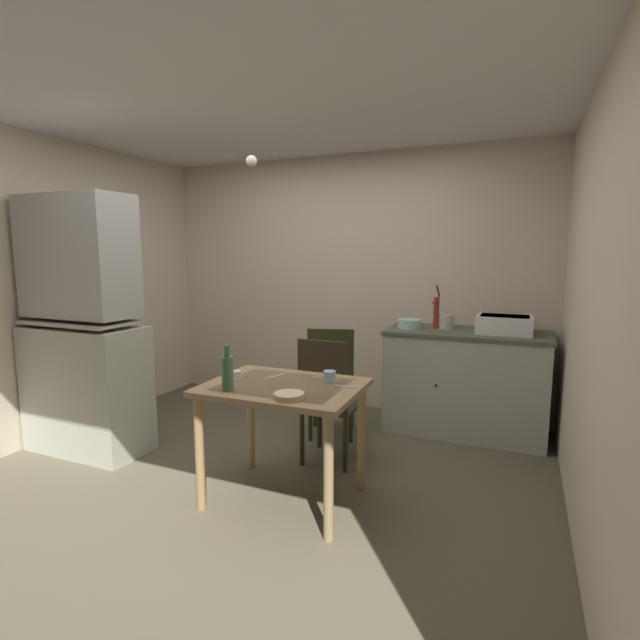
# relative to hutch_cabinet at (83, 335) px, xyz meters

# --- Properties ---
(ground_plane) EXTENTS (4.97, 4.97, 0.00)m
(ground_plane) POSITION_rel_hutch_cabinet_xyz_m (1.48, 0.14, -0.94)
(ground_plane) COLOR brown
(wall_back) EXTENTS (4.07, 0.10, 2.53)m
(wall_back) POSITION_rel_hutch_cabinet_xyz_m (1.48, 1.95, 0.33)
(wall_back) COLOR beige
(wall_back) RESTS_ON ground
(wall_left) EXTENTS (0.10, 3.62, 2.53)m
(wall_left) POSITION_rel_hutch_cabinet_xyz_m (-0.55, 0.14, 0.33)
(wall_left) COLOR beige
(wall_left) RESTS_ON ground
(wall_right) EXTENTS (0.10, 3.62, 2.53)m
(wall_right) POSITION_rel_hutch_cabinet_xyz_m (3.52, 0.14, 0.33)
(wall_right) COLOR beige
(wall_right) RESTS_ON ground
(ceiling_slab) EXTENTS (4.07, 3.62, 0.10)m
(ceiling_slab) POSITION_rel_hutch_cabinet_xyz_m (1.48, 0.14, 1.64)
(ceiling_slab) COLOR silver
(hutch_cabinet) EXTENTS (0.97, 0.47, 2.01)m
(hutch_cabinet) POSITION_rel_hutch_cabinet_xyz_m (0.00, 0.00, 0.00)
(hutch_cabinet) COLOR #B0B3A0
(hutch_cabinet) RESTS_ON ground
(counter_cabinet) EXTENTS (1.36, 0.64, 0.91)m
(counter_cabinet) POSITION_rel_hutch_cabinet_xyz_m (2.72, 1.58, -0.49)
(counter_cabinet) COLOR #B0B3A0
(counter_cabinet) RESTS_ON ground
(sink_basin) EXTENTS (0.44, 0.34, 0.15)m
(sink_basin) POSITION_rel_hutch_cabinet_xyz_m (3.02, 1.58, 0.04)
(sink_basin) COLOR white
(sink_basin) RESTS_ON counter_cabinet
(hand_pump) EXTENTS (0.05, 0.27, 0.39)m
(hand_pump) POSITION_rel_hutch_cabinet_xyz_m (2.45, 1.63, 0.13)
(hand_pump) COLOR maroon
(hand_pump) RESTS_ON counter_cabinet
(mixing_bowl_counter) EXTENTS (0.21, 0.21, 0.08)m
(mixing_bowl_counter) POSITION_rel_hutch_cabinet_xyz_m (2.23, 1.53, 0.01)
(mixing_bowl_counter) COLOR #ADD1C1
(mixing_bowl_counter) RESTS_ON counter_cabinet
(stoneware_crock) EXTENTS (0.13, 0.13, 0.13)m
(stoneware_crock) POSITION_rel_hutch_cabinet_xyz_m (2.54, 1.64, 0.03)
(stoneware_crock) COLOR beige
(stoneware_crock) RESTS_ON counter_cabinet
(dining_table) EXTENTS (0.98, 0.75, 0.76)m
(dining_table) POSITION_rel_hutch_cabinet_xyz_m (1.80, -0.07, -0.29)
(dining_table) COLOR #A28156
(dining_table) RESTS_ON ground
(chair_far_side) EXTENTS (0.41, 0.41, 0.96)m
(chair_far_side) POSITION_rel_hutch_cabinet_xyz_m (1.86, 0.52, -0.44)
(chair_far_side) COLOR #2D271A
(chair_far_side) RESTS_ON ground
(chair_by_counter) EXTENTS (0.50, 0.50, 0.96)m
(chair_by_counter) POSITION_rel_hutch_cabinet_xyz_m (1.70, 0.99, -0.44)
(chair_by_counter) COLOR #2C2F19
(chair_by_counter) RESTS_ON ground
(serving_bowl_wide) EXTENTS (0.17, 0.17, 0.03)m
(serving_bowl_wide) POSITION_rel_hutch_cabinet_xyz_m (1.96, -0.31, -0.16)
(serving_bowl_wide) COLOR beige
(serving_bowl_wide) RESTS_ON dining_table
(teacup_mint) EXTENTS (0.07, 0.07, 0.06)m
(teacup_mint) POSITION_rel_hutch_cabinet_xyz_m (1.47, -0.10, -0.15)
(teacup_mint) COLOR white
(teacup_mint) RESTS_ON dining_table
(teacup_cream) EXTENTS (0.08, 0.08, 0.07)m
(teacup_cream) POSITION_rel_hutch_cabinet_xyz_m (2.05, 0.08, -0.14)
(teacup_cream) COLOR #9EB2C6
(teacup_cream) RESTS_ON dining_table
(glass_bottle) EXTENTS (0.07, 0.07, 0.27)m
(glass_bottle) POSITION_rel_hutch_cabinet_xyz_m (1.55, -0.31, -0.07)
(glass_bottle) COLOR #4C7F56
(glass_bottle) RESTS_ON dining_table
(table_knife) EXTENTS (0.07, 0.18, 0.00)m
(table_knife) POSITION_rel_hutch_cabinet_xyz_m (1.66, 0.08, -0.18)
(table_knife) COLOR silver
(table_knife) RESTS_ON dining_table
(teaspoon_near_bowl) EXTENTS (0.12, 0.13, 0.00)m
(teaspoon_near_bowl) POSITION_rel_hutch_cabinet_xyz_m (1.96, 0.20, -0.18)
(teaspoon_near_bowl) COLOR beige
(teaspoon_near_bowl) RESTS_ON dining_table
(teaspoon_by_cup) EXTENTS (0.13, 0.02, 0.00)m
(teaspoon_by_cup) POSITION_rel_hutch_cabinet_xyz_m (2.18, 0.02, -0.18)
(teaspoon_by_cup) COLOR beige
(teaspoon_by_cup) RESTS_ON dining_table
(pendant_bulb) EXTENTS (0.08, 0.08, 0.08)m
(pendant_bulb) POSITION_rel_hutch_cabinet_xyz_m (1.27, 0.47, 1.30)
(pendant_bulb) COLOR #F9EFCC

